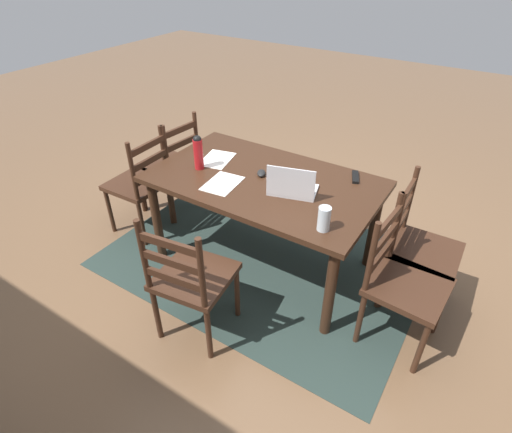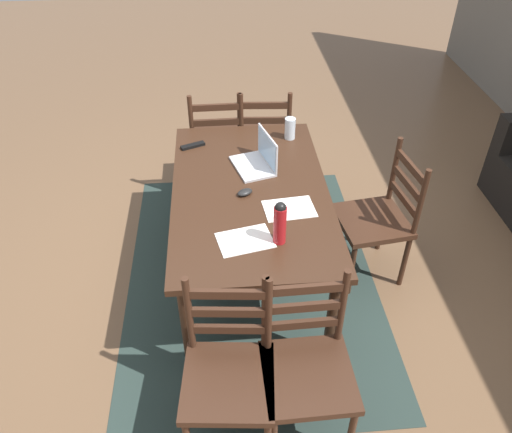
% 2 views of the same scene
% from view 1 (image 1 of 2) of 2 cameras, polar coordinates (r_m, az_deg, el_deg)
% --- Properties ---
extents(ground_plane, '(14.00, 14.00, 0.00)m').
position_cam_1_polar(ground_plane, '(3.37, 0.99, -5.96)').
color(ground_plane, brown).
extents(area_rug, '(2.42, 1.71, 0.01)m').
position_cam_1_polar(area_rug, '(3.37, 0.99, -5.92)').
color(area_rug, '#283833').
rests_on(area_rug, ground).
extents(dining_table, '(1.63, 0.97, 0.75)m').
position_cam_1_polar(dining_table, '(2.98, 1.12, 3.78)').
color(dining_table, '#382114').
rests_on(dining_table, ground).
extents(chair_right_near, '(0.48, 0.48, 0.95)m').
position_cam_1_polar(chair_right_near, '(3.81, -11.75, 6.94)').
color(chair_right_near, '#3D2316').
rests_on(chair_right_near, ground).
extents(chair_right_far, '(0.45, 0.45, 0.95)m').
position_cam_1_polar(chair_right_far, '(3.59, -15.84, 4.42)').
color(chair_right_far, '#3D2316').
rests_on(chair_right_far, ground).
extents(chair_left_far, '(0.47, 0.47, 0.95)m').
position_cam_1_polar(chair_left_far, '(2.65, 19.76, -8.68)').
color(chair_left_far, '#3D2316').
rests_on(chair_left_far, ground).
extents(chair_far_head, '(0.50, 0.50, 0.95)m').
position_cam_1_polar(chair_far_head, '(2.55, -9.04, -8.62)').
color(chair_far_head, '#3D2316').
rests_on(chair_far_head, ground).
extents(chair_left_near, '(0.45, 0.45, 0.95)m').
position_cam_1_polar(chair_left_near, '(2.95, 21.79, -4.20)').
color(chair_left_near, '#3D2316').
rests_on(chair_left_near, ground).
extents(laptop, '(0.37, 0.30, 0.23)m').
position_cam_1_polar(laptop, '(2.73, 5.05, 4.16)').
color(laptop, silver).
rests_on(laptop, dining_table).
extents(water_bottle, '(0.07, 0.07, 0.26)m').
position_cam_1_polar(water_bottle, '(3.04, -8.08, 8.96)').
color(water_bottle, red).
rests_on(water_bottle, dining_table).
extents(drinking_glass, '(0.08, 0.08, 0.15)m').
position_cam_1_polar(drinking_glass, '(2.41, 9.49, -0.32)').
color(drinking_glass, silver).
rests_on(drinking_glass, dining_table).
extents(computer_mouse, '(0.10, 0.12, 0.03)m').
position_cam_1_polar(computer_mouse, '(2.97, 0.75, 6.09)').
color(computer_mouse, black).
rests_on(computer_mouse, dining_table).
extents(tv_remote, '(0.11, 0.17, 0.02)m').
position_cam_1_polar(tv_remote, '(3.02, 13.71, 5.39)').
color(tv_remote, black).
rests_on(tv_remote, dining_table).
extents(paper_stack_left, '(0.27, 0.33, 0.00)m').
position_cam_1_polar(paper_stack_left, '(3.22, -5.49, 7.97)').
color(paper_stack_left, white).
rests_on(paper_stack_left, dining_table).
extents(paper_stack_right, '(0.24, 0.32, 0.00)m').
position_cam_1_polar(paper_stack_right, '(2.88, -4.71, 4.63)').
color(paper_stack_right, white).
rests_on(paper_stack_right, dining_table).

